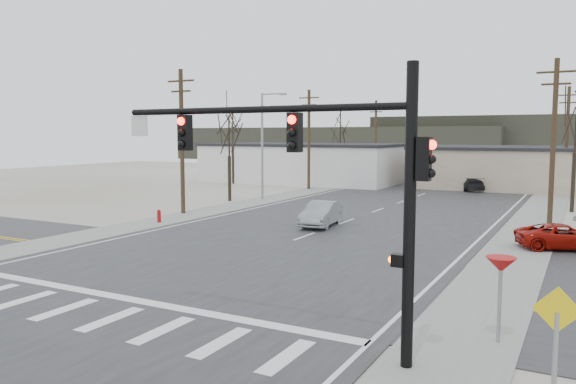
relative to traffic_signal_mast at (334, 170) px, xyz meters
name	(u,v)px	position (x,y,z in m)	size (l,w,h in m)	color
ground	(219,268)	(-7.89, 6.20, -4.67)	(140.00, 140.00, 0.00)	silver
main_road	(352,220)	(-7.89, 21.20, -4.65)	(18.00, 110.00, 0.05)	#252528
cross_road	(219,268)	(-7.89, 6.20, -4.65)	(90.00, 10.00, 0.04)	#252528
sidewalk_left	(254,202)	(-18.49, 26.20, -4.64)	(3.00, 90.00, 0.06)	gray
sidewalk_right	(536,221)	(2.71, 26.20, -4.64)	(3.00, 90.00, 0.06)	gray
traffic_signal_mast	(334,170)	(0.00, 0.00, 0.00)	(8.95, 0.43, 7.20)	black
fire_hydrant	(159,216)	(-18.09, 14.20, -4.22)	(0.24, 0.24, 0.87)	#A50C0C
yield_sign	(501,268)	(3.61, 2.70, -2.61)	(0.80, 0.80, 2.35)	gray
diamond_sign	(556,337)	(5.11, -0.80, -3.07)	(0.92, 0.10, 2.61)	gray
building_left_far	(304,163)	(-23.89, 46.20, -2.42)	(22.30, 12.30, 4.50)	silver
building_right_far	(550,168)	(2.11, 50.20, -2.52)	(26.30, 14.30, 4.30)	#BFAA92
upole_left_b	(182,139)	(-19.39, 18.20, 0.55)	(2.20, 0.30, 10.00)	#412D1E
upole_left_c	(309,138)	(-19.39, 38.20, 0.55)	(2.20, 0.30, 10.00)	#412D1E
upole_left_d	(376,137)	(-19.39, 58.20, 0.55)	(2.20, 0.30, 10.00)	#412D1E
upole_right_a	(553,140)	(3.61, 24.20, 0.55)	(2.20, 0.30, 10.00)	#412D1E
upole_right_b	(567,138)	(3.61, 46.20, 0.55)	(2.20, 0.30, 10.00)	#412D1E
streetlight_main	(264,140)	(-18.69, 28.20, 0.41)	(2.40, 0.25, 9.00)	gray
tree_left_near	(229,138)	(-20.89, 26.20, 0.55)	(3.30, 3.30, 7.35)	black
tree_right_mid	(576,129)	(4.61, 32.20, 1.26)	(3.74, 3.74, 8.33)	black
tree_left_far	(340,129)	(-21.89, 52.20, 1.61)	(3.96, 3.96, 8.82)	black
tree_left_mid	(233,128)	(-29.89, 40.20, 1.61)	(3.96, 3.96, 8.82)	black
hill_left	(333,144)	(-42.89, 98.20, -1.17)	(70.00, 18.00, 7.00)	#333026
sedan_crossing	(321,214)	(-8.60, 17.90, -3.90)	(1.55, 4.45, 1.47)	gray
car_far_a	(472,183)	(-4.51, 44.65, -3.92)	(1.99, 4.90, 1.42)	black
car_far_b	(436,176)	(-9.97, 52.32, -3.95)	(1.60, 3.98, 1.36)	black
car_parked_red	(564,237)	(4.63, 17.15, -4.04)	(2.01, 4.35, 1.21)	#980F08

